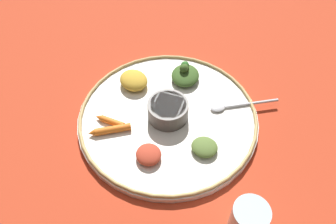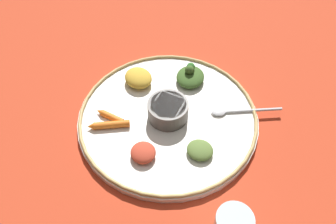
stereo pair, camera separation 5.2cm
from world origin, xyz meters
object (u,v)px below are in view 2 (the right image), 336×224
object	(u,v)px
greens_pile	(190,76)
spoon	(235,111)
center_bowl	(168,110)
carrot_near_spoon	(110,116)
carrot_outer	(109,125)

from	to	relation	value
greens_pile	spoon	bearing A→B (deg)	-177.82
center_bowl	carrot_near_spoon	bearing A→B (deg)	50.91
center_bowl	spoon	size ratio (longest dim) A/B	0.66
spoon	carrot_outer	bearing A→B (deg)	56.73
center_bowl	spoon	distance (m)	0.16
spoon	greens_pile	distance (m)	0.15
greens_pile	carrot_near_spoon	size ratio (longest dim) A/B	1.43
greens_pile	carrot_near_spoon	xyz separation A→B (m)	(0.03, 0.22, -0.01)
greens_pile	carrot_outer	distance (m)	0.24
spoon	greens_pile	world-z (taller)	greens_pile
spoon	carrot_outer	world-z (taller)	carrot_outer
greens_pile	carrot_outer	size ratio (longest dim) A/B	1.20
center_bowl	greens_pile	xyz separation A→B (m)	(0.05, -0.12, -0.01)
spoon	carrot_outer	xyz separation A→B (m)	(0.16, 0.24, 0.00)
spoon	carrot_near_spoon	world-z (taller)	carrot_near_spoon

